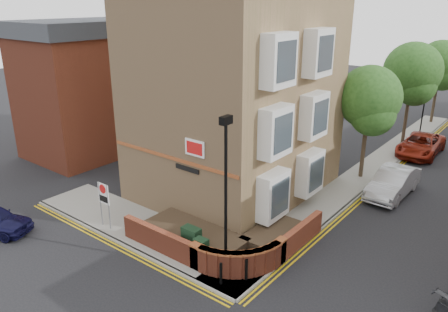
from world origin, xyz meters
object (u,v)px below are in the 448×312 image
Objects in this scene: utility_cabinet_large at (191,240)px; zone_sign at (104,197)px; silver_car_near at (393,182)px; lamppost at (226,196)px.

utility_cabinet_large is 0.55× the size of zone_sign.
utility_cabinet_large is 4.86m from zone_sign.
zone_sign is at bearing -126.04° from silver_car_near.
lamppost is 12.06m from silver_car_near.
lamppost is 1.36× the size of silver_car_near.
lamppost is 5.25× the size of utility_cabinet_large.
zone_sign is at bearing -170.31° from utility_cabinet_large.
lamppost reaches higher than utility_cabinet_large.
zone_sign reaches higher than utility_cabinet_large.
silver_car_near reaches higher than utility_cabinet_large.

